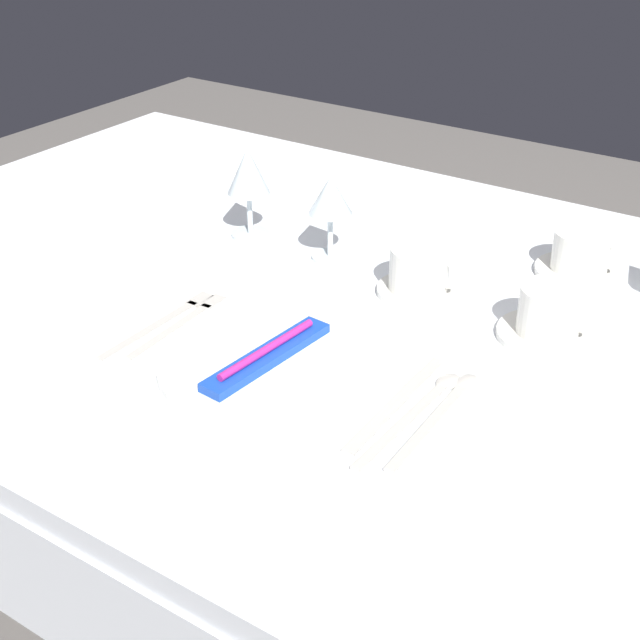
{
  "coord_description": "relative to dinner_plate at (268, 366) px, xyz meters",
  "views": [
    {
      "loc": [
        0.59,
        -0.97,
        1.36
      ],
      "look_at": [
        0.01,
        -0.1,
        0.76
      ],
      "focal_mm": 49.86,
      "sensor_mm": 36.0,
      "label": 1
    }
  ],
  "objects": [
    {
      "name": "dining_table",
      "position": [
        -0.01,
        0.22,
        -0.09
      ],
      "size": [
        1.8,
        1.11,
        0.74
      ],
      "color": "white",
      "rests_on": "ground"
    },
    {
      "name": "dinner_plate",
      "position": [
        0.0,
        0.0,
        0.0
      ],
      "size": [
        0.28,
        0.28,
        0.02
      ],
      "primitive_type": "cylinder",
      "color": "white",
      "rests_on": "dining_table"
    },
    {
      "name": "toothbrush_package",
      "position": [
        0.0,
        0.0,
        0.02
      ],
      "size": [
        0.05,
        0.21,
        0.02
      ],
      "color": "blue",
      "rests_on": "dinner_plate"
    },
    {
      "name": "fork_outer",
      "position": [
        -0.17,
        0.03,
        -0.01
      ],
      "size": [
        0.03,
        0.2,
        0.0
      ],
      "color": "beige",
      "rests_on": "dining_table"
    },
    {
      "name": "fork_inner",
      "position": [
        -0.2,
        0.02,
        -0.01
      ],
      "size": [
        0.02,
        0.22,
        0.0
      ],
      "color": "beige",
      "rests_on": "dining_table"
    },
    {
      "name": "dinner_knife",
      "position": [
        0.17,
        0.02,
        -0.01
      ],
      "size": [
        0.02,
        0.23,
        0.0
      ],
      "color": "beige",
      "rests_on": "dining_table"
    },
    {
      "name": "spoon_soup",
      "position": [
        0.2,
        0.04,
        -0.01
      ],
      "size": [
        0.03,
        0.23,
        0.01
      ],
      "color": "beige",
      "rests_on": "dining_table"
    },
    {
      "name": "spoon_dessert",
      "position": [
        0.23,
        0.05,
        -0.01
      ],
      "size": [
        0.03,
        0.23,
        0.01
      ],
      "color": "beige",
      "rests_on": "dining_table"
    },
    {
      "name": "saucer_left",
      "position": [
        0.26,
        0.28,
        -0.0
      ],
      "size": [
        0.13,
        0.13,
        0.01
      ],
      "primitive_type": "cylinder",
      "color": "white",
      "rests_on": "dining_table"
    },
    {
      "name": "coffee_cup_left",
      "position": [
        0.27,
        0.28,
        0.03
      ],
      "size": [
        0.11,
        0.08,
        0.07
      ],
      "color": "white",
      "rests_on": "saucer_left"
    },
    {
      "name": "saucer_right",
      "position": [
        0.06,
        0.29,
        -0.0
      ],
      "size": [
        0.12,
        0.12,
        0.01
      ],
      "primitive_type": "cylinder",
      "color": "white",
      "rests_on": "dining_table"
    },
    {
      "name": "coffee_cup_right",
      "position": [
        0.06,
        0.29,
        0.03
      ],
      "size": [
        0.11,
        0.09,
        0.06
      ],
      "color": "white",
      "rests_on": "saucer_right"
    },
    {
      "name": "saucer_far",
      "position": [
        0.23,
        0.49,
        -0.0
      ],
      "size": [
        0.13,
        0.13,
        0.01
      ],
      "primitive_type": "cylinder",
      "color": "white",
      "rests_on": "dining_table"
    },
    {
      "name": "coffee_cup_far",
      "position": [
        0.23,
        0.49,
        0.03
      ],
      "size": [
        0.11,
        0.09,
        0.06
      ],
      "color": "white",
      "rests_on": "saucer_far"
    },
    {
      "name": "wine_glass_centre",
      "position": [
        -0.28,
        0.32,
        0.1
      ],
      "size": [
        0.07,
        0.07,
        0.15
      ],
      "color": "silver",
      "rests_on": "dining_table"
    },
    {
      "name": "wine_glass_left",
      "position": [
        -0.12,
        0.32,
        0.09
      ],
      "size": [
        0.07,
        0.07,
        0.14
      ],
      "color": "silver",
      "rests_on": "dining_table"
    }
  ]
}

